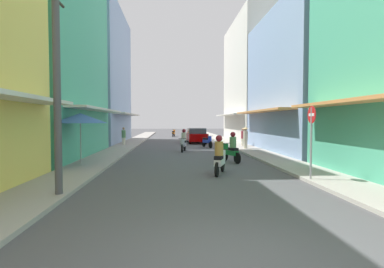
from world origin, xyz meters
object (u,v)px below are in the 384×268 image
motorbike_white (220,157)px  vendor_umbrella (80,118)px  motorbike_green (231,149)px  pedestrian_far (246,137)px  pedestrian_midway (124,137)px  motorbike_silver (184,142)px  parked_car (197,135)px  street_sign_no_entry (311,133)px  motorbike_orange (174,133)px  pedestrian_crossing (243,138)px  utility_pole (57,86)px  motorbike_blue (207,141)px

motorbike_white → vendor_umbrella: vendor_umbrella is taller
motorbike_green → vendor_umbrella: vendor_umbrella is taller
pedestrian_far → pedestrian_midway: bearing=156.5°
motorbike_silver → parked_car: bearing=79.0°
motorbike_white → pedestrian_far: bearing=70.5°
vendor_umbrella → street_sign_no_entry: size_ratio=0.94×
motorbike_white → parked_car: (0.49, 17.13, 0.04)m
motorbike_orange → motorbike_white: motorbike_white is taller
street_sign_no_entry → parked_car: bearing=97.2°
motorbike_green → street_sign_no_entry: size_ratio=0.65×
motorbike_silver → motorbike_white: 9.10m
pedestrian_crossing → utility_pole: (-8.89, -15.58, 2.31)m
motorbike_silver → pedestrian_far: 4.62m
motorbike_silver → pedestrian_far: pedestrian_far is taller
pedestrian_far → vendor_umbrella: size_ratio=0.69×
motorbike_white → utility_pole: size_ratio=0.29×
utility_pole → pedestrian_crossing: bearing=60.3°
street_sign_no_entry → pedestrian_midway: bearing=119.4°
motorbike_orange → pedestrian_crossing: 17.86m
pedestrian_far → vendor_umbrella: (-9.49, -7.75, 1.30)m
parked_car → utility_pole: size_ratio=0.69×
motorbike_silver → utility_pole: utility_pole is taller
motorbike_green → utility_pole: (-6.18, -6.89, 2.39)m
parked_car → pedestrian_far: (2.98, -7.36, 0.22)m
motorbike_silver → motorbike_blue: bearing=57.1°
parked_car → pedestrian_far: 7.95m
motorbike_orange → street_sign_no_entry: (4.52, -30.96, 1.21)m
motorbike_white → parked_car: bearing=88.4°
motorbike_white → street_sign_no_entry: size_ratio=0.65×
pedestrian_far → motorbike_white: bearing=-109.5°
motorbike_orange → street_sign_no_entry: bearing=-81.7°
motorbike_orange → motorbike_green: motorbike_green is taller
motorbike_blue → motorbike_green: 8.73m
motorbike_green → pedestrian_far: bearing=69.8°
motorbike_white → pedestrian_midway: size_ratio=1.08×
pedestrian_crossing → pedestrian_far: 2.41m
pedestrian_midway → motorbike_silver: bearing=-44.8°
pedestrian_midway → street_sign_no_entry: 18.02m
parked_car → street_sign_no_entry: size_ratio=1.56×
pedestrian_crossing → street_sign_no_entry: bearing=-93.9°
motorbike_green → pedestrian_far: size_ratio=1.01×
parked_car → pedestrian_crossing: bearing=-56.0°
motorbike_white → parked_car: size_ratio=0.42×
motorbike_orange → motorbike_green: 25.83m
motorbike_blue → utility_pole: bearing=-110.9°
motorbike_silver → utility_pole: (-3.95, -12.47, 2.39)m
motorbike_green → pedestrian_midway: pedestrian_midway is taller
vendor_umbrella → street_sign_no_entry: bearing=-23.3°
pedestrian_crossing → pedestrian_midway: 9.94m
motorbike_green → motorbike_blue: bearing=91.3°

